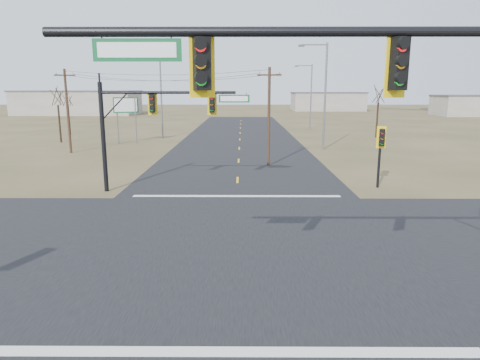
% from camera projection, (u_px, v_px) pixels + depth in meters
% --- Properties ---
extents(ground, '(320.00, 320.00, 0.00)m').
position_uv_depth(ground, '(234.00, 242.00, 17.40)').
color(ground, brown).
rests_on(ground, ground).
extents(road_ew, '(160.00, 14.00, 0.02)m').
position_uv_depth(road_ew, '(234.00, 241.00, 17.39)').
color(road_ew, black).
rests_on(road_ew, ground).
extents(road_ns, '(14.00, 160.00, 0.02)m').
position_uv_depth(road_ns, '(234.00, 241.00, 17.39)').
color(road_ns, black).
rests_on(road_ns, ground).
extents(stop_bar_near, '(12.00, 0.40, 0.01)m').
position_uv_depth(stop_bar_near, '(228.00, 352.00, 10.05)').
color(stop_bar_near, silver).
rests_on(stop_bar_near, road_ns).
extents(stop_bar_far, '(12.00, 0.40, 0.01)m').
position_uv_depth(stop_bar_far, '(237.00, 196.00, 24.73)').
color(stop_bar_far, silver).
rests_on(stop_bar_far, road_ns).
extents(mast_arm_near, '(11.31, 0.60, 7.81)m').
position_uv_depth(mast_arm_near, '(417.00, 110.00, 8.86)').
color(mast_arm_near, black).
rests_on(mast_arm_near, ground).
extents(mast_arm_far, '(8.83, 0.45, 6.50)m').
position_uv_depth(mast_arm_far, '(155.00, 113.00, 25.07)').
color(mast_arm_far, black).
rests_on(mast_arm_far, ground).
extents(pedestal_signal_ne, '(0.62, 0.53, 3.89)m').
position_uv_depth(pedestal_signal_ne, '(381.00, 142.00, 26.26)').
color(pedestal_signal_ne, black).
rests_on(pedestal_signal_ne, ground).
extents(utility_pole_near, '(1.90, 0.22, 7.77)m').
position_uv_depth(utility_pole_near, '(269.00, 115.00, 33.70)').
color(utility_pole_near, '#402C1B').
rests_on(utility_pole_near, ground).
extents(utility_pole_far, '(1.95, 0.30, 7.98)m').
position_uv_depth(utility_pole_far, '(68.00, 109.00, 40.95)').
color(utility_pole_far, '#402C1B').
rests_on(utility_pole_far, ground).
extents(highway_sign, '(2.58, 1.18, 5.21)m').
position_uv_depth(highway_sign, '(126.00, 110.00, 48.24)').
color(highway_sign, slate).
rests_on(highway_sign, ground).
extents(streetlight_a, '(2.96, 0.42, 10.57)m').
position_uv_depth(streetlight_a, '(323.00, 91.00, 42.84)').
color(streetlight_a, slate).
rests_on(streetlight_a, ground).
extents(streetlight_b, '(2.74, 0.36, 9.81)m').
position_uv_depth(streetlight_b, '(310.00, 93.00, 65.75)').
color(streetlight_b, slate).
rests_on(streetlight_b, ground).
extents(streetlight_c, '(2.81, 0.41, 10.02)m').
position_uv_depth(streetlight_c, '(163.00, 93.00, 53.42)').
color(streetlight_c, slate).
rests_on(streetlight_c, ground).
extents(bare_tree_a, '(3.19, 3.19, 6.78)m').
position_uv_depth(bare_tree_a, '(57.00, 96.00, 48.86)').
color(bare_tree_a, black).
rests_on(bare_tree_a, ground).
extents(bare_tree_b, '(3.08, 3.08, 5.97)m').
position_uv_depth(bare_tree_b, '(68.00, 99.00, 57.52)').
color(bare_tree_b, black).
rests_on(bare_tree_b, ground).
extents(bare_tree_c, '(3.57, 3.57, 7.03)m').
position_uv_depth(bare_tree_c, '(379.00, 94.00, 53.91)').
color(bare_tree_c, black).
rests_on(bare_tree_c, ground).
extents(warehouse_left, '(28.00, 14.00, 5.50)m').
position_uv_depth(warehouse_left, '(79.00, 103.00, 105.09)').
color(warehouse_left, '#AAA397').
rests_on(warehouse_left, ground).
extents(warehouse_mid, '(20.00, 12.00, 5.00)m').
position_uv_depth(warehouse_mid, '(327.00, 102.00, 124.33)').
color(warehouse_mid, '#AAA397').
rests_on(warehouse_mid, ground).
extents(warehouse_right, '(18.00, 10.00, 4.50)m').
position_uv_depth(warehouse_right, '(476.00, 106.00, 99.75)').
color(warehouse_right, '#AAA397').
rests_on(warehouse_right, ground).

